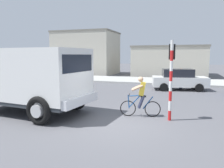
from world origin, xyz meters
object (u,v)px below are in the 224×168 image
traffic_light_pole (171,69)px  car_white_mid (179,79)px  truck_foreground (30,76)px  cyclist (141,97)px  pedestrian_near_kerb (181,78)px

traffic_light_pole → car_white_mid: traffic_light_pole is taller
traffic_light_pole → car_white_mid: size_ratio=0.75×
truck_foreground → car_white_mid: truck_foreground is taller
traffic_light_pole → cyclist: bearing=174.8°
truck_foreground → cyclist: bearing=10.8°
truck_foreground → traffic_light_pole: 6.17m
cyclist → car_white_mid: (1.36, 8.15, -0.05)m
cyclist → traffic_light_pole: bearing=-5.2°
traffic_light_pole → pedestrian_near_kerb: (0.26, 8.64, -1.22)m
cyclist → traffic_light_pole: 1.72m
truck_foreground → car_white_mid: (6.23, 9.08, -0.85)m
truck_foreground → cyclist: truck_foreground is taller
cyclist → traffic_light_pole: traffic_light_pole is taller
car_white_mid → pedestrian_near_kerb: 0.40m
car_white_mid → pedestrian_near_kerb: bearing=71.1°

